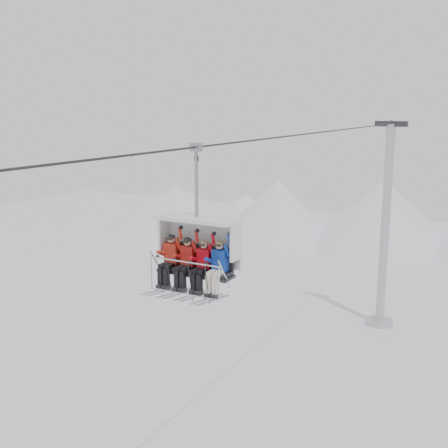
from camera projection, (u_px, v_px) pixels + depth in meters
The scene contains 8 objects.
ridgeline at pixel (413, 226), 55.20m from camera, with size 72.00×21.00×7.00m.
lift_tower_right at pixel (384, 241), 36.60m from camera, with size 2.00×1.80×13.48m.
haul_cable at pixel (224, 144), 16.13m from camera, with size 0.06×0.06×50.00m, color #2B2B30.
chairlift_carrier at pixel (199, 243), 15.44m from camera, with size 2.33×1.17×3.98m.
skier_far_left at pixel (170, 258), 15.64m from camera, with size 0.40×1.69×1.59m.
skier_center_left at pixel (186, 261), 15.39m from camera, with size 0.39×1.69×1.55m.
skier_center_right at pixel (202, 264), 15.14m from camera, with size 0.38×1.69×1.52m.
skier_far_right at pixel (218, 266), 14.92m from camera, with size 0.40×1.69×1.59m.
Camera 1 is at (7.74, -14.30, 14.35)m, focal length 45.00 mm.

